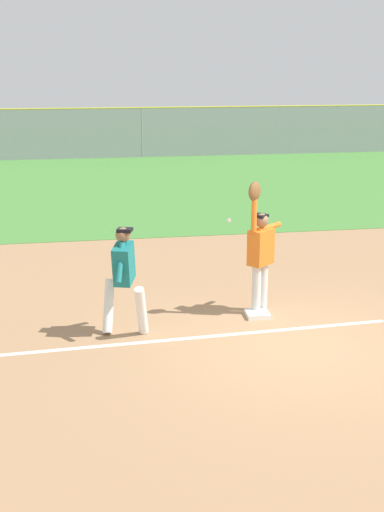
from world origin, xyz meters
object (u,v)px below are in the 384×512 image
fielder (260,249)px  parked_car_tan (146,135)px  runner (124,273)px  first_base (257,314)px  baseball (229,220)px  parked_car_white (257,133)px  parked_car_silver (45,137)px

fielder → parked_car_tan: size_ratio=0.52×
runner → first_base: bearing=27.5°
first_base → fielder: 1.10m
fielder → baseball: bearing=56.0°
baseball → parked_car_white: size_ratio=0.02×
runner → parked_car_silver: bearing=112.0°
baseball → parked_car_tan: 23.80m
baseball → parked_car_silver: size_ratio=0.02×
parked_car_white → runner: bearing=-110.3°
first_base → parked_car_tan: bearing=88.0°
first_base → parked_car_tan: size_ratio=0.09×
baseball → parked_car_tan: (1.30, 23.74, -0.97)m
first_base → parked_car_silver: bearing=99.8°
parked_car_silver → parked_car_white: 10.60m
parked_car_tan → parked_car_silver: bearing=-176.9°
parked_car_silver → parked_car_white: size_ratio=1.01×
first_base → baseball: 1.68m
parked_car_tan → parked_car_white: bearing=1.9°
baseball → fielder: bearing=5.7°
parked_car_silver → runner: bearing=-87.0°
fielder → runner: 2.40m
first_base → runner: (-2.25, -0.39, 0.96)m
parked_car_tan → parked_car_white: size_ratio=1.00×
parked_car_silver → baseball: bearing=-82.7°
first_base → runner: runner is taller
runner → baseball: bearing=34.4°
first_base → baseball: (-0.48, 0.14, 1.60)m
baseball → parked_car_white: 24.90m
runner → parked_car_tan: runner is taller
baseball → parked_car_silver: baseball is taller
fielder → parked_car_white: fielder is taller
runner → parked_car_tan: (3.07, 24.28, -0.32)m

